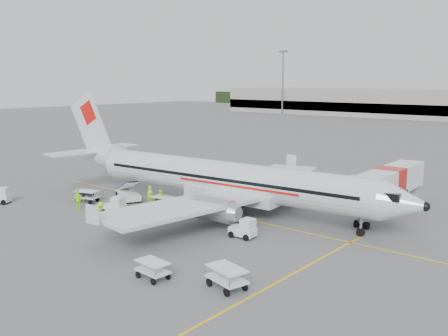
{
  "coord_description": "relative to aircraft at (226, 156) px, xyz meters",
  "views": [
    {
      "loc": [
        29.67,
        -33.36,
        11.93
      ],
      "look_at": [
        0.0,
        2.0,
        3.8
      ],
      "focal_mm": 40.0,
      "sensor_mm": 36.0,
      "label": 1
    }
  ],
  "objects": [
    {
      "name": "cart_empty_b",
      "position": [
        11.1,
        -13.27,
        -4.57
      ],
      "size": [
        2.77,
        2.04,
        1.3
      ],
      "primitive_type": null,
      "rotation": [
        0.0,
        0.0,
        -0.25
      ],
      "color": "silver",
      "rests_on": "ground"
    },
    {
      "name": "crew_b",
      "position": [
        -5.64,
        -2.96,
        -4.34
      ],
      "size": [
        1.0,
        1.08,
        1.77
      ],
      "primitive_type": "imported",
      "rotation": [
        0.0,
        0.0,
        -1.06
      ],
      "color": "#8DE311",
      "rests_on": "ground"
    },
    {
      "name": "stripe_lead",
      "position": [
        -1.15,
        -0.93,
        -5.22
      ],
      "size": [
        44.0,
        0.2,
        0.01
      ],
      "primitive_type": "cube",
      "color": "yellow",
      "rests_on": "ground"
    },
    {
      "name": "belt_loader",
      "position": [
        -10.43,
        -2.93,
        -3.83
      ],
      "size": [
        5.49,
        3.84,
        2.79
      ],
      "primitive_type": null,
      "rotation": [
        0.0,
        0.0,
        -0.41
      ],
      "color": "silver",
      "rests_on": "ground"
    },
    {
      "name": "mast_west",
      "position": [
        -71.15,
        117.07,
        5.78
      ],
      "size": [
        3.2,
        1.2,
        22.0
      ],
      "primitive_type": null,
      "color": "slate",
      "rests_on": "ground"
    },
    {
      "name": "cart_empty_a",
      "position": [
        6.72,
        -15.04,
        -4.66
      ],
      "size": [
        2.26,
        1.44,
        1.13
      ],
      "primitive_type": null,
      "rotation": [
        0.0,
        0.0,
        -0.08
      ],
      "color": "silver",
      "rests_on": "ground"
    },
    {
      "name": "stripe_cross",
      "position": [
        12.85,
        -8.93,
        -5.22
      ],
      "size": [
        0.2,
        20.0,
        0.01
      ],
      "primitive_type": "cube",
      "color": "yellow",
      "rests_on": "ground"
    },
    {
      "name": "tug_mid",
      "position": [
        -7.24,
        -7.17,
        -4.41
      ],
      "size": [
        2.35,
        1.74,
        1.62
      ],
      "primitive_type": null,
      "rotation": [
        0.0,
        0.0,
        0.28
      ],
      "color": "silver",
      "rests_on": "ground"
    },
    {
      "name": "ground",
      "position": [
        -1.15,
        -0.93,
        -5.22
      ],
      "size": [
        360.0,
        360.0,
        0.0
      ],
      "primitive_type": "plane",
      "color": "#56595B"
    },
    {
      "name": "cone_port",
      "position": [
        -2.76,
        15.6,
        -4.91
      ],
      "size": [
        0.38,
        0.38,
        0.62
      ],
      "primitive_type": "cone",
      "color": "#FE4204",
      "rests_on": "ground"
    },
    {
      "name": "crew_a",
      "position": [
        -7.27,
        -2.81,
        -4.29
      ],
      "size": [
        0.75,
        0.55,
        1.87
      ],
      "primitive_type": "imported",
      "rotation": [
        0.0,
        0.0,
        0.17
      ],
      "color": "#8DE311",
      "rests_on": "ground"
    },
    {
      "name": "terminal_west",
      "position": [
        -41.15,
        129.07,
        -0.72
      ],
      "size": [
        110.0,
        22.0,
        9.0
      ],
      "primitive_type": null,
      "color": "gray",
      "rests_on": "ground"
    },
    {
      "name": "cart_loaded_a",
      "position": [
        -12.83,
        -6.14,
        -4.64
      ],
      "size": [
        2.56,
        2.01,
        1.17
      ],
      "primitive_type": null,
      "rotation": [
        0.0,
        0.0,
        0.34
      ],
      "color": "silver",
      "rests_on": "ground"
    },
    {
      "name": "tug_fore",
      "position": [
        5.91,
        -5.11,
        -4.45
      ],
      "size": [
        2.09,
        1.31,
        1.54
      ],
      "primitive_type": null,
      "rotation": [
        0.0,
        0.0,
        0.09
      ],
      "color": "silver",
      "rests_on": "ground"
    },
    {
      "name": "cart_loaded_b",
      "position": [
        -5.28,
        -2.93,
        -4.65
      ],
      "size": [
        2.23,
        1.38,
        1.13
      ],
      "primitive_type": null,
      "rotation": [
        0.0,
        0.0,
        0.04
      ],
      "color": "silver",
      "rests_on": "ground"
    },
    {
      "name": "aircraft",
      "position": [
        0.0,
        0.0,
        0.0
      ],
      "size": [
        40.03,
        32.49,
        10.44
      ],
      "primitive_type": null,
      "rotation": [
        0.0,
        0.0,
        0.08
      ],
      "color": "silver",
      "rests_on": "ground"
    },
    {
      "name": "crew_c",
      "position": [
        -5.5,
        -9.87,
        -4.28
      ],
      "size": [
        1.21,
        1.4,
        1.88
      ],
      "primitive_type": "imported",
      "rotation": [
        0.0,
        0.0,
        2.09
      ],
      "color": "#8DE311",
      "rests_on": "ground"
    },
    {
      "name": "crew_d",
      "position": [
        -10.82,
        -8.48,
        -4.27
      ],
      "size": [
        1.2,
        0.95,
        1.91
      ],
      "primitive_type": "imported",
      "rotation": [
        0.0,
        0.0,
        3.65
      ],
      "color": "#8DE311",
      "rests_on": "ground"
    },
    {
      "name": "jet_bridge",
      "position": [
        11.74,
        8.85,
        -3.12
      ],
      "size": [
        3.41,
        16.06,
        4.2
      ],
      "primitive_type": null,
      "rotation": [
        0.0,
        0.0,
        0.03
      ],
      "color": "silver",
      "rests_on": "ground"
    }
  ]
}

